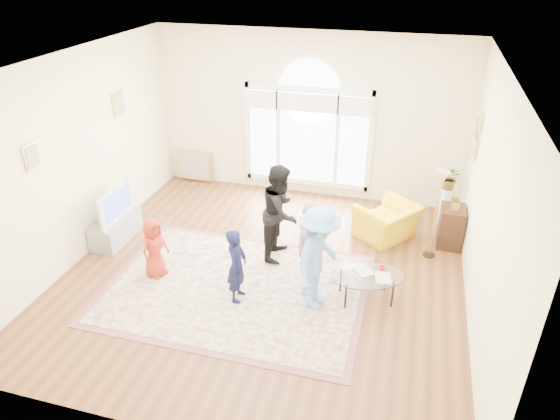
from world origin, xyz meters
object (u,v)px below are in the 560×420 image
(armchair, at_px, (387,222))
(area_rug, at_px, (237,288))
(television, at_px, (112,203))
(coffee_table, at_px, (367,276))
(tv_console, at_px, (116,229))

(armchair, bearing_deg, area_rug, -7.04)
(television, bearing_deg, coffee_table, -6.62)
(area_rug, height_order, television, television)
(television, height_order, armchair, television)
(tv_console, bearing_deg, television, 0.00)
(tv_console, relative_size, television, 1.02)
(coffee_table, bearing_deg, television, 153.76)
(tv_console, distance_m, television, 0.49)
(area_rug, bearing_deg, tv_console, 162.63)
(tv_console, height_order, television, television)
(television, bearing_deg, armchair, 16.45)
(area_rug, xyz_separation_m, television, (-2.46, 0.77, 0.69))
(television, xyz_separation_m, armchair, (4.47, 1.32, -0.39))
(tv_console, xyz_separation_m, coffee_table, (4.35, -0.50, 0.19))
(tv_console, relative_size, armchair, 1.05)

